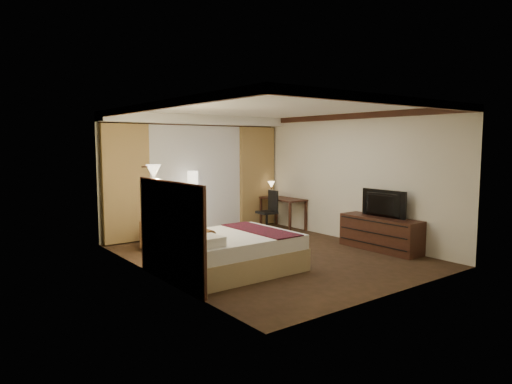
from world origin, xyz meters
TOP-DOWN VIEW (x-y plane):
  - floor at (0.00, 0.00)m, footprint 4.50×5.50m
  - ceiling at (0.00, 0.00)m, footprint 4.50×5.50m
  - back_wall at (0.00, 2.75)m, footprint 4.50×0.02m
  - left_wall at (-2.25, 0.00)m, footprint 0.02×5.50m
  - right_wall at (2.25, 0.00)m, footprint 0.02×5.50m
  - crown_molding at (0.00, 0.00)m, footprint 4.50×5.50m
  - soffit at (0.00, 2.50)m, footprint 4.50×0.50m
  - curtain_sheer at (0.00, 2.67)m, footprint 2.48×0.04m
  - curtain_left_drape at (-1.70, 2.61)m, footprint 1.00×0.14m
  - curtain_right_drape at (1.70, 2.61)m, footprint 1.00×0.14m
  - wall_sconce at (-2.09, 0.39)m, footprint 0.24×0.24m
  - bed at (-1.15, -0.42)m, footprint 2.07×1.62m
  - headboard at (-2.20, -0.42)m, footprint 0.12×1.92m
  - armchair at (-1.39, 1.74)m, footprint 0.89×0.88m
  - side_table at (-0.81, 1.84)m, footprint 0.47×0.47m
  - floor_lamp at (-0.26, 2.38)m, footprint 0.31×0.31m
  - desk at (1.95, 1.89)m, footprint 0.55×1.20m
  - desk_lamp at (1.95, 2.34)m, footprint 0.18×0.18m
  - office_chair at (1.41, 1.84)m, footprint 0.50×0.50m
  - dresser at (2.00, -0.98)m, footprint 0.50×1.66m
  - television at (1.97, -0.98)m, footprint 0.58×1.00m

SIDE VIEW (x-z plane):
  - floor at x=0.00m, z-range -0.01..0.01m
  - side_table at x=-0.81m, z-range 0.00..0.51m
  - bed at x=-1.15m, z-range 0.00..0.61m
  - dresser at x=2.00m, z-range 0.00..0.65m
  - armchair at x=-1.39m, z-range 0.00..0.69m
  - desk at x=1.95m, z-range 0.00..0.75m
  - office_chair at x=1.41m, z-range 0.00..0.98m
  - floor_lamp at x=-0.26m, z-range 0.00..1.48m
  - headboard at x=-2.20m, z-range 0.00..1.50m
  - desk_lamp at x=1.95m, z-range 0.75..1.09m
  - television at x=1.97m, z-range 0.87..1.00m
  - curtain_sheer at x=0.00m, z-range 0.02..2.48m
  - curtain_left_drape at x=-1.70m, z-range 0.02..2.48m
  - curtain_right_drape at x=1.70m, z-range 0.02..2.48m
  - back_wall at x=0.00m, z-range 0.00..2.70m
  - left_wall at x=-2.25m, z-range 0.00..2.70m
  - right_wall at x=2.25m, z-range 0.00..2.70m
  - wall_sconce at x=-2.09m, z-range 1.50..1.74m
  - soffit at x=0.00m, z-range 2.50..2.70m
  - crown_molding at x=0.00m, z-range 2.58..2.70m
  - ceiling at x=0.00m, z-range 2.70..2.71m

